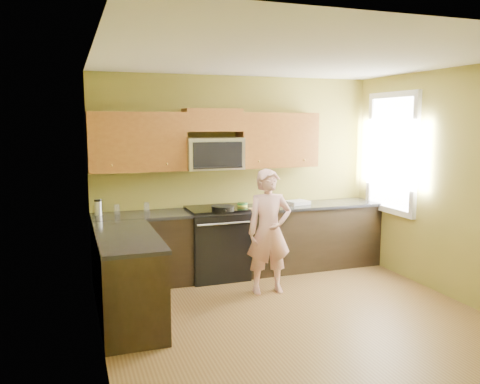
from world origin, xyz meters
name	(u,v)px	position (x,y,z in m)	size (l,w,h in m)	color
floor	(298,319)	(0.00, 0.00, 0.00)	(4.00, 4.00, 0.00)	brown
ceiling	(303,58)	(0.00, 0.00, 2.70)	(4.00, 4.00, 0.00)	white
wall_back	(237,174)	(0.00, 2.00, 1.35)	(4.00, 4.00, 0.00)	olive
wall_front	(439,236)	(0.00, -2.00, 1.35)	(4.00, 4.00, 0.00)	olive
wall_left	(98,204)	(-2.00, 0.00, 1.35)	(4.00, 4.00, 0.00)	olive
wall_right	(457,185)	(2.00, 0.00, 1.35)	(4.00, 4.00, 0.00)	olive
cabinet_back_run	(244,242)	(0.00, 1.70, 0.44)	(4.00, 0.60, 0.88)	black
cabinet_left_run	(127,279)	(-1.70, 0.60, 0.44)	(0.60, 1.60, 0.88)	black
countertop_back	(244,209)	(0.00, 1.69, 0.90)	(4.00, 0.62, 0.04)	black
countertop_left	(127,236)	(-1.69, 0.60, 0.90)	(0.62, 1.60, 0.04)	black
stove	(217,243)	(-0.40, 1.68, 0.47)	(0.76, 0.65, 0.95)	black
microwave	(213,169)	(-0.40, 1.80, 1.45)	(0.76, 0.40, 0.42)	silver
upper_cab_left	(138,171)	(-1.39, 1.83, 1.45)	(1.22, 0.33, 0.75)	brown
upper_cab_right	(277,167)	(0.54, 1.83, 1.45)	(1.12, 0.33, 0.75)	brown
upper_cab_over_mw	(212,120)	(-0.40, 1.83, 2.10)	(0.76, 0.33, 0.30)	brown
window	(392,153)	(1.98, 1.20, 1.65)	(0.06, 1.06, 1.66)	white
woman	(269,231)	(0.03, 0.90, 0.76)	(0.55, 0.36, 1.52)	#E67673
frying_pan	(223,211)	(-0.39, 1.42, 0.95)	(0.29, 0.51, 0.07)	black
butter_tub	(242,209)	(-0.04, 1.65, 0.92)	(0.14, 0.14, 0.10)	#F3F340
toast_slice	(251,209)	(0.04, 1.55, 0.93)	(0.11, 0.11, 0.01)	#B27F47
napkin_a	(263,206)	(0.24, 1.59, 0.95)	(0.11, 0.12, 0.06)	silver
napkin_b	(265,205)	(0.28, 1.63, 0.95)	(0.12, 0.13, 0.07)	silver
dish_towel	(297,202)	(0.81, 1.73, 0.95)	(0.30, 0.24, 0.05)	white
travel_mug	(99,215)	(-1.90, 1.79, 0.92)	(0.09, 0.09, 0.20)	silver
glass_a	(117,209)	(-1.67, 1.81, 0.98)	(0.07, 0.07, 0.12)	silver
glass_b	(147,207)	(-1.29, 1.87, 0.98)	(0.07, 0.07, 0.12)	silver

